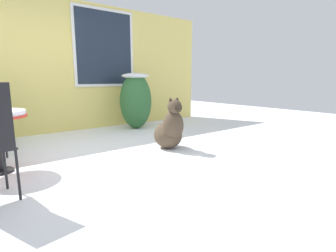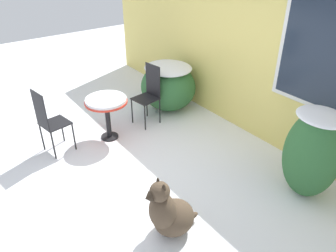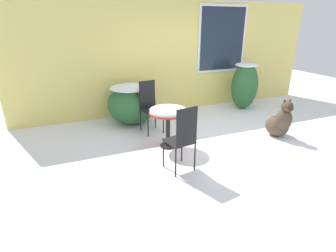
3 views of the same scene
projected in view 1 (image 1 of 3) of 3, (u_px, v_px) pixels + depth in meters
ground_plane at (88, 159)px, 3.68m from camera, size 16.00×16.00×0.00m
house_wall at (47, 65)px, 5.19m from camera, size 8.00×0.10×2.70m
shrub_middle at (136, 99)px, 5.83m from camera, size 0.72×0.64×1.23m
dog at (170, 130)px, 4.15m from camera, size 0.48×0.70×0.82m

